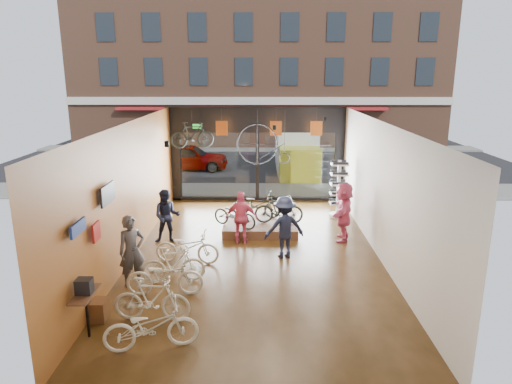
{
  "coord_description": "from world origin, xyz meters",
  "views": [
    {
      "loc": [
        0.13,
        -12.29,
        5.08
      ],
      "look_at": [
        -0.01,
        1.4,
        1.52
      ],
      "focal_mm": 32.0,
      "sensor_mm": 36.0,
      "label": 1
    }
  ],
  "objects_px": {
    "floor_bike_4": "(187,247)",
    "customer_1": "(167,216)",
    "floor_bike_0": "(151,326)",
    "display_bike_left": "(235,214)",
    "display_bike_right": "(256,205)",
    "display_platform": "(260,227)",
    "customer_2": "(241,218)",
    "hung_bike": "(192,135)",
    "floor_bike_1": "(152,299)",
    "floor_bike_2": "(165,276)",
    "floor_bike_3": "(173,264)",
    "display_bike_mid": "(279,209)",
    "penny_farthing": "(266,145)",
    "customer_3": "(284,227)",
    "sunglasses_rack": "(339,189)",
    "box_truck": "(297,151)",
    "customer_0": "(132,251)",
    "customer_5": "(344,211)",
    "street_car": "(188,157)"
  },
  "relations": [
    {
      "from": "display_bike_right",
      "to": "display_platform",
      "type": "bearing_deg",
      "value": -156.47
    },
    {
      "from": "display_platform",
      "to": "display_bike_left",
      "type": "height_order",
      "value": "display_bike_left"
    },
    {
      "from": "customer_2",
      "to": "floor_bike_2",
      "type": "bearing_deg",
      "value": 70.81
    },
    {
      "from": "display_bike_right",
      "to": "sunglasses_rack",
      "type": "bearing_deg",
      "value": -59.37
    },
    {
      "from": "customer_2",
      "to": "hung_bike",
      "type": "bearing_deg",
      "value": -52.79
    },
    {
      "from": "customer_2",
      "to": "hung_bike",
      "type": "xyz_separation_m",
      "value": [
        -1.91,
        3.26,
        2.1
      ]
    },
    {
      "from": "floor_bike_1",
      "to": "customer_3",
      "type": "bearing_deg",
      "value": -37.04
    },
    {
      "from": "floor_bike_1",
      "to": "penny_farthing",
      "type": "distance_m",
      "value": 8.71
    },
    {
      "from": "street_car",
      "to": "floor_bike_2",
      "type": "distance_m",
      "value": 14.56
    },
    {
      "from": "customer_2",
      "to": "penny_farthing",
      "type": "xyz_separation_m",
      "value": [
        0.77,
        3.54,
        1.67
      ]
    },
    {
      "from": "floor_bike_1",
      "to": "display_bike_left",
      "type": "height_order",
      "value": "display_bike_left"
    },
    {
      "from": "display_platform",
      "to": "display_bike_right",
      "type": "height_order",
      "value": "display_bike_right"
    },
    {
      "from": "sunglasses_rack",
      "to": "penny_farthing",
      "type": "xyz_separation_m",
      "value": [
        -2.63,
        0.78,
        1.45
      ]
    },
    {
      "from": "display_bike_left",
      "to": "customer_1",
      "type": "relative_size",
      "value": 0.94
    },
    {
      "from": "display_bike_left",
      "to": "floor_bike_0",
      "type": "bearing_deg",
      "value": -159.52
    },
    {
      "from": "display_bike_mid",
      "to": "customer_0",
      "type": "distance_m",
      "value": 5.43
    },
    {
      "from": "sunglasses_rack",
      "to": "floor_bike_0",
      "type": "bearing_deg",
      "value": -108.01
    },
    {
      "from": "floor_bike_0",
      "to": "customer_3",
      "type": "distance_m",
      "value": 5.3
    },
    {
      "from": "customer_3",
      "to": "sunglasses_rack",
      "type": "xyz_separation_m",
      "value": [
        2.14,
        3.82,
        0.16
      ]
    },
    {
      "from": "floor_bike_4",
      "to": "customer_1",
      "type": "bearing_deg",
      "value": 34.08
    },
    {
      "from": "box_truck",
      "to": "floor_bike_3",
      "type": "xyz_separation_m",
      "value": [
        -4.05,
        -12.77,
        -0.72
      ]
    },
    {
      "from": "customer_0",
      "to": "customer_2",
      "type": "relative_size",
      "value": 1.08
    },
    {
      "from": "customer_2",
      "to": "sunglasses_rack",
      "type": "bearing_deg",
      "value": -134.14
    },
    {
      "from": "customer_1",
      "to": "penny_farthing",
      "type": "xyz_separation_m",
      "value": [
        3.06,
        3.47,
        1.66
      ]
    },
    {
      "from": "floor_bike_2",
      "to": "penny_farthing",
      "type": "distance_m",
      "value": 7.63
    },
    {
      "from": "floor_bike_2",
      "to": "street_car",
      "type": "bearing_deg",
      "value": 3.4
    },
    {
      "from": "street_car",
      "to": "customer_3",
      "type": "xyz_separation_m",
      "value": [
        4.58,
        -12.13,
        0.17
      ]
    },
    {
      "from": "floor_bike_1",
      "to": "floor_bike_2",
      "type": "distance_m",
      "value": 1.16
    },
    {
      "from": "display_bike_left",
      "to": "sunglasses_rack",
      "type": "bearing_deg",
      "value": -28.9
    },
    {
      "from": "floor_bike_0",
      "to": "customer_5",
      "type": "bearing_deg",
      "value": -50.51
    },
    {
      "from": "display_platform",
      "to": "display_bike_left",
      "type": "xyz_separation_m",
      "value": [
        -0.82,
        -0.43,
        0.57
      ]
    },
    {
      "from": "box_truck",
      "to": "customer_5",
      "type": "xyz_separation_m",
      "value": [
        0.71,
        -9.71,
        -0.27
      ]
    },
    {
      "from": "floor_bike_2",
      "to": "customer_1",
      "type": "relative_size",
      "value": 1.07
    },
    {
      "from": "display_bike_mid",
      "to": "street_car",
      "type": "bearing_deg",
      "value": 27.47
    },
    {
      "from": "customer_1",
      "to": "customer_2",
      "type": "relative_size",
      "value": 1.02
    },
    {
      "from": "floor_bike_0",
      "to": "display_platform",
      "type": "bearing_deg",
      "value": -29.46
    },
    {
      "from": "box_truck",
      "to": "display_platform",
      "type": "xyz_separation_m",
      "value": [
        -1.89,
        -8.94,
        -1.05
      ]
    },
    {
      "from": "box_truck",
      "to": "hung_bike",
      "type": "xyz_separation_m",
      "value": [
        -4.37,
        -6.8,
        1.73
      ]
    },
    {
      "from": "customer_3",
      "to": "floor_bike_0",
      "type": "bearing_deg",
      "value": 44.49
    },
    {
      "from": "floor_bike_1",
      "to": "display_bike_left",
      "type": "bearing_deg",
      "value": -12.34
    },
    {
      "from": "street_car",
      "to": "floor_bike_1",
      "type": "bearing_deg",
      "value": -174.06
    },
    {
      "from": "customer_0",
      "to": "hung_bike",
      "type": "xyz_separation_m",
      "value": [
        0.64,
        6.15,
        2.03
      ]
    },
    {
      "from": "customer_0",
      "to": "floor_bike_3",
      "type": "bearing_deg",
      "value": -21.2
    },
    {
      "from": "customer_1",
      "to": "penny_farthing",
      "type": "relative_size",
      "value": 0.88
    },
    {
      "from": "street_car",
      "to": "box_truck",
      "type": "height_order",
      "value": "box_truck"
    },
    {
      "from": "customer_2",
      "to": "penny_farthing",
      "type": "relative_size",
      "value": 0.86
    },
    {
      "from": "customer_0",
      "to": "customer_1",
      "type": "height_order",
      "value": "customer_0"
    },
    {
      "from": "floor_bike_1",
      "to": "customer_1",
      "type": "bearing_deg",
      "value": 10.37
    },
    {
      "from": "floor_bike_3",
      "to": "display_bike_mid",
      "type": "distance_m",
      "value": 4.68
    },
    {
      "from": "floor_bike_0",
      "to": "display_bike_left",
      "type": "bearing_deg",
      "value": -23.6
    }
  ]
}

